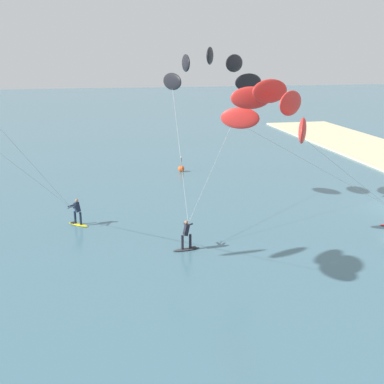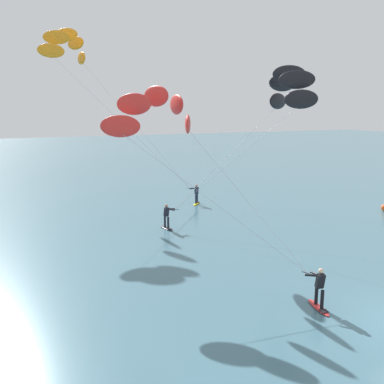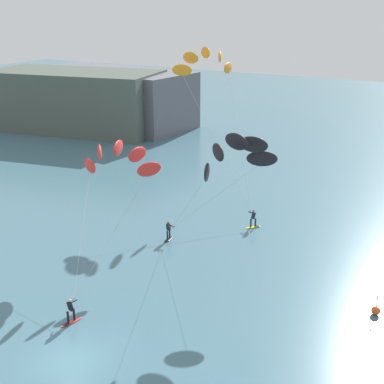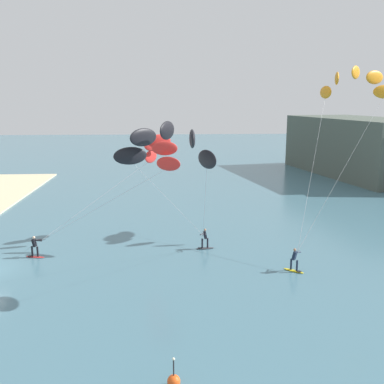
% 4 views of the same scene
% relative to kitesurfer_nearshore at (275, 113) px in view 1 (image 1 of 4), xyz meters
% --- Properties ---
extents(kitesurfer_nearshore, '(6.68, 11.96, 9.03)m').
position_rel_kitesurfer_nearshore_xyz_m(kitesurfer_nearshore, '(0.00, 0.00, 0.00)').
color(kitesurfer_nearshore, red).
rests_on(kitesurfer_nearshore, ground).
extents(kitesurfer_far_out, '(9.55, 7.07, 10.55)m').
position_rel_kitesurfer_nearshore_xyz_m(kitesurfer_far_out, '(8.90, 1.09, 1.43)').
color(kitesurfer_far_out, '#333338').
rests_on(kitesurfer_far_out, ground).
extents(marker_buoy, '(0.56, 0.56, 1.38)m').
position_rel_kitesurfer_nearshore_xyz_m(marker_buoy, '(19.11, 1.11, -7.15)').
color(marker_buoy, '#EA5119').
rests_on(marker_buoy, ground).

